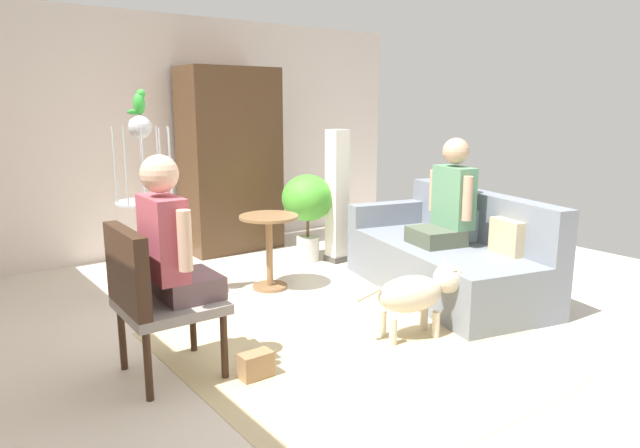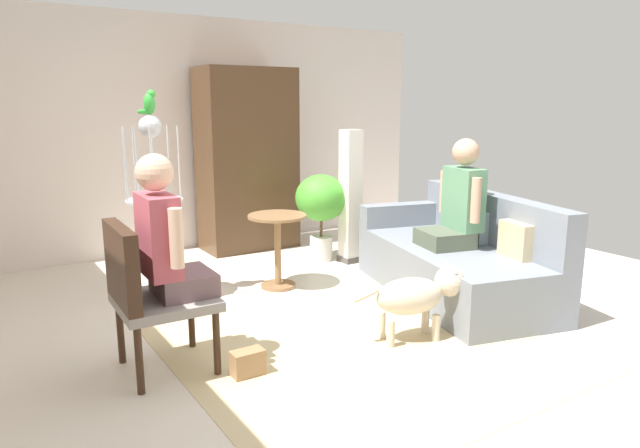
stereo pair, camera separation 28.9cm
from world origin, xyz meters
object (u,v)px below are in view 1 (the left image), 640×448
at_px(couch, 448,257).
at_px(handbag, 256,365).
at_px(person_on_armchair, 170,241).
at_px(parrot, 139,103).
at_px(column_lamp, 337,197).
at_px(person_on_couch, 449,202).
at_px(round_end_table, 269,241).
at_px(potted_plant, 308,203).
at_px(bird_cage_stand, 145,199).
at_px(armoire_cabinet, 230,161).
at_px(armchair, 150,291).
at_px(dog, 419,292).

height_order(couch, handbag, couch).
distance_m(person_on_armchair, parrot, 1.61).
distance_m(person_on_armchair, handbag, 0.91).
bearing_deg(handbag, column_lamp, 40.96).
relative_size(person_on_couch, round_end_table, 1.35).
bearing_deg(potted_plant, round_end_table, -145.76).
xyz_separation_m(bird_cage_stand, potted_plant, (1.81, 0.27, -0.25)).
bearing_deg(armoire_cabinet, column_lamp, -61.43).
bearing_deg(couch, person_on_armchair, -178.73).
height_order(couch, armchair, armchair).
distance_m(parrot, handbag, 2.31).
xyz_separation_m(parrot, potted_plant, (1.81, 0.27, -1.02)).
relative_size(armchair, parrot, 4.78).
bearing_deg(potted_plant, bird_cage_stand, -171.59).
distance_m(armchair, armoire_cabinet, 3.20).
relative_size(column_lamp, handbag, 6.83).
relative_size(armchair, column_lamp, 0.69).
bearing_deg(parrot, couch, -30.31).
distance_m(bird_cage_stand, potted_plant, 1.85).
height_order(armchair, armoire_cabinet, armoire_cabinet).
xyz_separation_m(column_lamp, handbag, (-2.03, -1.76, -0.60)).
bearing_deg(handbag, armchair, 143.99).
bearing_deg(armoire_cabinet, potted_plant, -66.84).
height_order(person_on_armchair, round_end_table, person_on_armchair).
bearing_deg(round_end_table, handbag, -124.78).
height_order(dog, parrot, parrot).
height_order(person_on_couch, dog, person_on_couch).
xyz_separation_m(bird_cage_stand, parrot, (0.00, 0.00, 0.77)).
xyz_separation_m(person_on_armchair, handbag, (0.36, -0.36, -0.76)).
xyz_separation_m(round_end_table, potted_plant, (0.82, 0.56, 0.18)).
distance_m(person_on_couch, dog, 1.15).
relative_size(couch, potted_plant, 2.33).
distance_m(couch, potted_plant, 1.64).
relative_size(person_on_armchair, round_end_table, 1.31).
height_order(person_on_armchair, handbag, person_on_armchair).
xyz_separation_m(dog, bird_cage_stand, (-1.26, 1.84, 0.54)).
xyz_separation_m(dog, armoire_cabinet, (0.15, 3.03, 0.68)).
distance_m(dog, parrot, 2.59).
relative_size(person_on_couch, column_lamp, 0.66).
bearing_deg(handbag, dog, -6.26).
height_order(round_end_table, handbag, round_end_table).
distance_m(dog, potted_plant, 2.20).
relative_size(dog, bird_cage_stand, 0.53).
relative_size(couch, round_end_table, 3.18).
distance_m(bird_cage_stand, armoire_cabinet, 1.86).
bearing_deg(dog, round_end_table, 100.04).
height_order(armchair, handbag, armchair).
height_order(armchair, dog, armchair).
relative_size(round_end_table, bird_cage_stand, 0.43).
bearing_deg(potted_plant, armoire_cabinet, 113.16).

